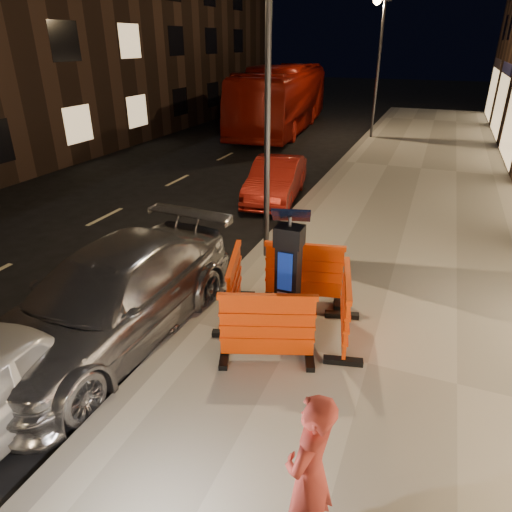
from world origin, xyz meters
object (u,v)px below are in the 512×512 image
at_px(barrier_back, 304,272).
at_px(car_silver, 117,336).
at_px(parking_kiosk, 288,273).
at_px(barrier_bldgside, 345,309).
at_px(man, 309,473).
at_px(barrier_kerbside, 234,287).
at_px(bus_doubledecker, 281,130).
at_px(car_red, 276,199).
at_px(barrier_front, 267,328).

height_order(barrier_back, car_silver, barrier_back).
height_order(parking_kiosk, barrier_bldgside, parking_kiosk).
xyz_separation_m(parking_kiosk, man, (1.30, -3.36, -0.15)).
relative_size(barrier_back, barrier_kerbside, 1.00).
relative_size(barrier_bldgside, car_silver, 0.28).
distance_m(parking_kiosk, car_silver, 3.10).
xyz_separation_m(barrier_kerbside, man, (2.25, -3.36, 0.30)).
distance_m(parking_kiosk, man, 3.60).
xyz_separation_m(car_silver, bus_doubledecker, (-3.73, 19.60, 0.00)).
bearing_deg(barrier_bldgside, parking_kiosk, 77.18).
xyz_separation_m(barrier_bldgside, car_red, (-3.54, 6.79, -0.71)).
bearing_deg(car_silver, barrier_bldgside, 21.02).
xyz_separation_m(barrier_front, barrier_bldgside, (0.95, 0.95, 0.00)).
bearing_deg(man, barrier_back, -150.85).
bearing_deg(parking_kiosk, barrier_kerbside, 165.18).
distance_m(barrier_bldgside, bus_doubledecker, 19.87).
bearing_deg(barrier_front, barrier_back, 70.18).
relative_size(barrier_front, barrier_kerbside, 1.00).
relative_size(barrier_kerbside, car_silver, 0.28).
xyz_separation_m(barrier_bldgside, man, (0.35, -3.36, 0.30)).
bearing_deg(car_red, man, -77.00).
bearing_deg(barrier_front, bus_doubledecker, 88.34).
height_order(car_silver, bus_doubledecker, bus_doubledecker).
distance_m(barrier_back, barrier_bldgside, 1.34).
height_order(barrier_kerbside, car_silver, barrier_kerbside).
bearing_deg(barrier_back, bus_doubledecker, 98.16).
height_order(barrier_kerbside, man, man).
bearing_deg(bus_doubledecker, man, -76.47).
distance_m(parking_kiosk, car_red, 7.36).
bearing_deg(bus_doubledecker, parking_kiosk, -76.79).
bearing_deg(barrier_back, barrier_front, -101.82).
relative_size(barrier_front, bus_doubledecker, 0.12).
height_order(barrier_kerbside, car_red, barrier_kerbside).
height_order(barrier_front, bus_doubledecker, bus_doubledecker).
relative_size(parking_kiosk, car_red, 0.52).
bearing_deg(barrier_front, barrier_kerbside, 115.18).
bearing_deg(barrier_back, car_silver, -153.42).
bearing_deg(barrier_front, man, -81.57).
relative_size(barrier_kerbside, man, 0.84).
xyz_separation_m(barrier_front, barrier_kerbside, (-0.95, 0.95, 0.00)).
xyz_separation_m(parking_kiosk, car_red, (-2.59, 6.79, -1.16)).
relative_size(barrier_back, bus_doubledecker, 0.12).
bearing_deg(man, barrier_kerbside, -133.83).
xyz_separation_m(parking_kiosk, barrier_back, (0.00, 0.95, -0.45)).
bearing_deg(car_silver, barrier_back, 41.80).
distance_m(bus_doubledecker, man, 23.15).
distance_m(car_red, man, 10.92).
distance_m(barrier_front, barrier_back, 1.90).
relative_size(barrier_front, car_silver, 0.28).
relative_size(car_silver, bus_doubledecker, 0.43).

